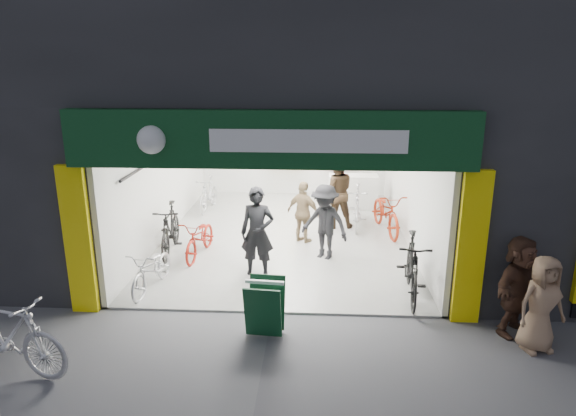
# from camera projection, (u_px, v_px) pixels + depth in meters

# --- Properties ---
(ground) EXTENTS (60.00, 60.00, 0.00)m
(ground) POSITION_uv_depth(u_px,v_px,m) (272.00, 314.00, 8.87)
(ground) COLOR #56565B
(ground) RESTS_ON ground
(building) EXTENTS (17.00, 10.27, 8.00)m
(building) POSITION_uv_depth(u_px,v_px,m) (326.00, 55.00, 12.37)
(building) COLOR #232326
(building) RESTS_ON ground
(bike_left_front) EXTENTS (0.77, 1.66, 0.84)m
(bike_left_front) POSITION_uv_depth(u_px,v_px,m) (152.00, 269.00, 9.68)
(bike_left_front) COLOR silver
(bike_left_front) RESTS_ON ground
(bike_left_midfront) EXTENTS (0.69, 1.94, 1.14)m
(bike_left_midfront) POSITION_uv_depth(u_px,v_px,m) (170.00, 229.00, 11.43)
(bike_left_midfront) COLOR black
(bike_left_midfront) RESTS_ON ground
(bike_left_midback) EXTENTS (0.77, 1.74, 0.88)m
(bike_left_midback) POSITION_uv_depth(u_px,v_px,m) (200.00, 238.00, 11.28)
(bike_left_midback) COLOR maroon
(bike_left_midback) RESTS_ON ground
(bike_left_back) EXTENTS (0.60, 1.69, 0.99)m
(bike_left_back) POSITION_uv_depth(u_px,v_px,m) (208.00, 194.00, 14.69)
(bike_left_back) COLOR silver
(bike_left_back) RESTS_ON ground
(bike_right_front) EXTENTS (0.75, 2.01, 1.18)m
(bike_right_front) POSITION_uv_depth(u_px,v_px,m) (412.00, 268.00, 9.32)
(bike_right_front) COLOR black
(bike_right_front) RESTS_ON ground
(bike_right_mid) EXTENTS (1.04, 2.14, 1.08)m
(bike_right_mid) POSITION_uv_depth(u_px,v_px,m) (386.00, 212.00, 12.82)
(bike_right_mid) COLOR maroon
(bike_right_mid) RESTS_ON ground
(bike_right_back) EXTENTS (0.67, 1.86, 1.10)m
(bike_right_back) POSITION_uv_depth(u_px,v_px,m) (357.00, 207.00, 13.22)
(bike_right_back) COLOR #BABABF
(bike_right_back) RESTS_ON ground
(parked_bike) EXTENTS (2.03, 1.00, 1.18)m
(parked_bike) POSITION_uv_depth(u_px,v_px,m) (7.00, 335.00, 7.07)
(parked_bike) COLOR silver
(parked_bike) RESTS_ON ground
(customer_a) EXTENTS (0.71, 0.50, 1.84)m
(customer_a) POSITION_uv_depth(u_px,v_px,m) (257.00, 233.00, 10.16)
(customer_a) COLOR black
(customer_a) RESTS_ON ground
(customer_b) EXTENTS (1.03, 0.86, 1.92)m
(customer_b) POSITION_uv_depth(u_px,v_px,m) (336.00, 192.00, 13.04)
(customer_b) COLOR #342517
(customer_b) RESTS_ON ground
(customer_c) EXTENTS (1.25, 1.07, 1.68)m
(customer_c) POSITION_uv_depth(u_px,v_px,m) (325.00, 223.00, 11.02)
(customer_c) COLOR black
(customer_c) RESTS_ON ground
(customer_d) EXTENTS (0.94, 0.78, 1.51)m
(customer_d) POSITION_uv_depth(u_px,v_px,m) (304.00, 213.00, 12.01)
(customer_d) COLOR #8A7250
(customer_d) RESTS_ON ground
(pedestrian_near) EXTENTS (0.83, 0.65, 1.51)m
(pedestrian_near) POSITION_uv_depth(u_px,v_px,m) (541.00, 304.00, 7.60)
(pedestrian_near) COLOR #957357
(pedestrian_near) RESTS_ON ground
(pedestrian_far) EXTENTS (1.46, 1.37, 1.64)m
(pedestrian_far) POSITION_uv_depth(u_px,v_px,m) (518.00, 286.00, 8.06)
(pedestrian_far) COLOR #3D261C
(pedestrian_far) RESTS_ON ground
(sandwich_board) EXTENTS (0.63, 0.64, 0.90)m
(sandwich_board) POSITION_uv_depth(u_px,v_px,m) (265.00, 306.00, 8.09)
(sandwich_board) COLOR #0E391E
(sandwich_board) RESTS_ON ground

